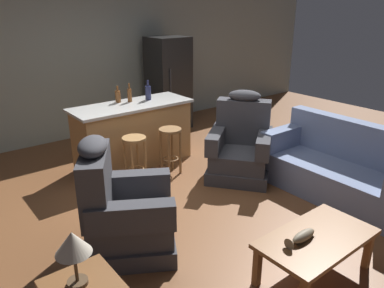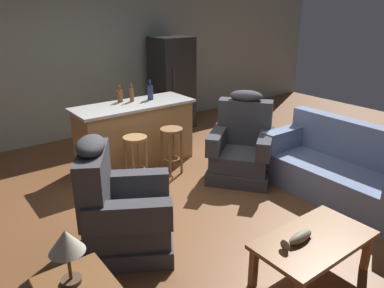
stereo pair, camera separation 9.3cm
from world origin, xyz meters
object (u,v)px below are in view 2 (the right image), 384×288
table_lamp (66,244)px  bottle_short_amber (150,92)px  coffee_table (314,243)px  bottle_tall_green (132,95)px  fish_figurine (298,239)px  couch (341,171)px  bottle_wine_dark (120,96)px  recliner_near_island (242,148)px  kitchen_island (135,134)px  bar_stool_left (136,151)px  refrigerator (172,83)px  bar_stool_right (172,142)px  recliner_near_lamp (120,211)px

table_lamp → bottle_short_amber: size_ratio=1.36×
coffee_table → bottle_tall_green: 3.46m
bottle_short_amber → fish_figurine: bearing=-99.4°
couch → bottle_short_amber: 2.95m
bottle_short_amber → bottle_wine_dark: 0.46m
couch → table_lamp: table_lamp is taller
recliner_near_island → bottle_wine_dark: recliner_near_island is taller
couch → table_lamp: 3.59m
table_lamp → bottle_wine_dark: bottle_wine_dark is taller
kitchen_island → bar_stool_left: size_ratio=2.65×
bottle_tall_green → bottle_wine_dark: bottle_tall_green is taller
coffee_table → refrigerator: bearing=71.1°
bar_stool_right → bottle_wine_dark: 1.08m
recliner_near_island → bottle_tall_green: 1.83m
refrigerator → recliner_near_island: bearing=-101.4°
fish_figurine → coffee_table: bearing=-14.0°
bottle_tall_green → bottle_wine_dark: bearing=153.3°
coffee_table → bar_stool_left: (-0.31, 2.63, 0.11)m
recliner_near_lamp → recliner_near_island: bearing=44.2°
fish_figurine → bar_stool_right: 2.62m
bar_stool_right → bottle_short_amber: size_ratio=2.26×
recliner_near_lamp → recliner_near_island: (2.17, 0.53, 0.00)m
coffee_table → recliner_near_island: 2.21m
bottle_tall_green → bottle_short_amber: 0.29m
couch → bottle_tall_green: (-1.53, 2.64, 0.71)m
recliner_near_island → bar_stool_right: 1.00m
couch → recliner_near_lamp: (-2.76, 0.68, 0.08)m
couch → bar_stool_right: 2.30m
recliner_near_lamp → bottle_tall_green: bearing=88.4°
coffee_table → refrigerator: size_ratio=0.62×
kitchen_island → refrigerator: refrigerator is taller
recliner_near_island → refrigerator: bearing=-139.3°
bar_stool_left → couch: bearing=-44.3°
table_lamp → bottle_tall_green: bottle_tall_green is taller
coffee_table → bottle_wine_dark: bottle_wine_dark is taller
table_lamp → bottle_short_amber: bearing=50.1°
fish_figurine → recliner_near_island: 2.26m
coffee_table → recliner_near_island: recliner_near_island is taller
bottle_wine_dark → couch: bearing=-58.2°
coffee_table → couch: size_ratio=0.58×
refrigerator → bottle_wine_dark: size_ratio=7.12×
couch → recliner_near_lamp: size_ratio=1.59×
kitchen_island → refrigerator: bearing=38.7°
recliner_near_lamp → bottle_tall_green: (1.23, 1.96, 0.63)m
table_lamp → bar_stool_left: 2.65m
bar_stool_left → bottle_short_amber: bearing=46.0°
coffee_table → bar_stool_right: 2.64m
bar_stool_right → refrigerator: bearing=55.6°
bottle_tall_green → coffee_table: bearing=-91.4°
couch → recliner_near_island: recliner_near_island is taller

